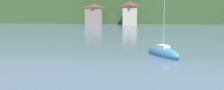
# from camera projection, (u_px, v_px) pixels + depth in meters

# --- Properties ---
(wooded_hillside) EXTENTS (352.00, 48.41, 38.04)m
(wooded_hillside) POSITION_uv_depth(u_px,v_px,m) (149.00, 9.00, 120.99)
(wooded_hillside) COLOR #38562D
(wooded_hillside) RESTS_ON ground_plane
(shore_building_west) EXTENTS (6.75, 4.39, 8.06)m
(shore_building_west) POSITION_uv_depth(u_px,v_px,m) (94.00, 15.00, 90.36)
(shore_building_west) COLOR gray
(shore_building_west) RESTS_ON ground_plane
(shore_building_westcentral) EXTENTS (5.61, 6.14, 8.97)m
(shore_building_westcentral) POSITION_uv_depth(u_px,v_px,m) (130.00, 14.00, 89.72)
(shore_building_westcentral) COLOR #BCB29E
(shore_building_westcentral) RESTS_ON ground_plane
(sailboat_mid_2) EXTENTS (3.79, 5.20, 7.60)m
(sailboat_mid_2) POSITION_uv_depth(u_px,v_px,m) (163.00, 53.00, 25.48)
(sailboat_mid_2) COLOR teal
(sailboat_mid_2) RESTS_ON ground_plane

